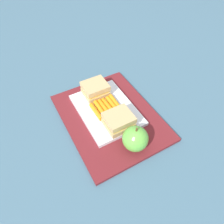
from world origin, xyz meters
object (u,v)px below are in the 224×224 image
at_px(sandwich_half_right, 119,121).
at_px(apple, 135,139).
at_px(sandwich_half_left, 95,89).
at_px(food_tray, 106,110).
at_px(carrot_sticks_bundle, 106,107).

bearing_deg(sandwich_half_right, apple, 4.66).
bearing_deg(sandwich_half_left, sandwich_half_right, 0.00).
height_order(food_tray, apple, apple).
distance_m(food_tray, apple, 0.16).
relative_size(food_tray, sandwich_half_right, 2.88).
xyz_separation_m(sandwich_half_left, carrot_sticks_bundle, (0.08, 0.00, -0.02)).
height_order(sandwich_half_left, carrot_sticks_bundle, sandwich_half_left).
relative_size(sandwich_half_left, apple, 0.95).
xyz_separation_m(sandwich_half_right, carrot_sticks_bundle, (-0.08, 0.00, -0.02)).
bearing_deg(sandwich_half_right, carrot_sticks_bundle, 179.88).
distance_m(food_tray, sandwich_half_right, 0.08).
bearing_deg(apple, sandwich_half_right, -175.34).
distance_m(carrot_sticks_bundle, apple, 0.16).
xyz_separation_m(sandwich_half_left, apple, (0.23, 0.01, 0.00)).
bearing_deg(food_tray, apple, 2.34).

